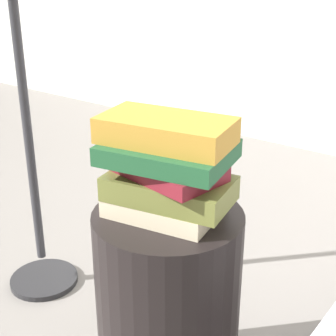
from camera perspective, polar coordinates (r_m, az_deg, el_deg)
The scene contains 6 objects.
side_table at distance 1.37m, azimuth 0.00°, elevation -15.03°, with size 0.37×0.37×0.54m, color black.
book_cream at distance 1.22m, azimuth -0.54°, elevation -4.18°, with size 0.25×0.18×0.04m, color beige.
book_olive at distance 1.18m, azimuth 0.14°, elevation -2.27°, with size 0.29×0.16×0.06m, color olive.
book_maroon at distance 1.17m, azimuth 0.05°, elevation -0.17°, with size 0.24×0.16×0.04m, color maroon.
book_forest at distance 1.16m, azimuth -0.11°, elevation 1.76°, with size 0.28×0.21×0.04m, color #1E512D.
book_ochre at distance 1.14m, azimuth -0.18°, elevation 4.20°, with size 0.29×0.16×0.06m, color #B7842D.
Camera 1 is at (0.63, -0.88, 1.11)m, focal length 55.15 mm.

